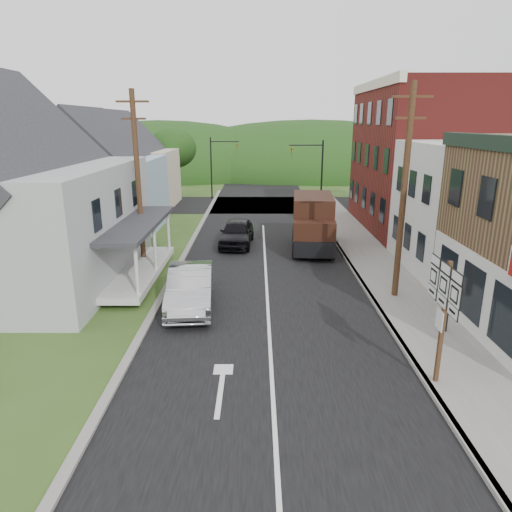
{
  "coord_description": "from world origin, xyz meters",
  "views": [
    {
      "loc": [
        -0.45,
        -15.26,
        7.46
      ],
      "look_at": [
        -0.49,
        2.56,
        2.2
      ],
      "focal_mm": 32.0,
      "sensor_mm": 36.0,
      "label": 1
    }
  ],
  "objects_px": {
    "delivery_van": "(313,223)",
    "dark_sedan": "(237,233)",
    "route_sign_cluster": "(443,305)",
    "warning_sign": "(450,291)",
    "silver_sedan": "(190,288)"
  },
  "relations": [
    {
      "from": "delivery_van",
      "to": "dark_sedan",
      "type": "bearing_deg",
      "value": 173.75
    },
    {
      "from": "route_sign_cluster",
      "to": "warning_sign",
      "type": "distance_m",
      "value": 3.75
    },
    {
      "from": "warning_sign",
      "to": "silver_sedan",
      "type": "bearing_deg",
      "value": 154.1
    },
    {
      "from": "silver_sedan",
      "to": "warning_sign",
      "type": "bearing_deg",
      "value": -20.18
    },
    {
      "from": "delivery_van",
      "to": "warning_sign",
      "type": "relative_size",
      "value": 2.4
    },
    {
      "from": "dark_sedan",
      "to": "warning_sign",
      "type": "distance_m",
      "value": 14.98
    },
    {
      "from": "warning_sign",
      "to": "delivery_van",
      "type": "bearing_deg",
      "value": 96.2
    },
    {
      "from": "dark_sedan",
      "to": "route_sign_cluster",
      "type": "bearing_deg",
      "value": -63.81
    },
    {
      "from": "dark_sedan",
      "to": "route_sign_cluster",
      "type": "distance_m",
      "value": 17.2
    },
    {
      "from": "dark_sedan",
      "to": "delivery_van",
      "type": "height_order",
      "value": "delivery_van"
    },
    {
      "from": "silver_sedan",
      "to": "dark_sedan",
      "type": "relative_size",
      "value": 1.08
    },
    {
      "from": "silver_sedan",
      "to": "dark_sedan",
      "type": "distance_m",
      "value": 10.02
    },
    {
      "from": "dark_sedan",
      "to": "delivery_van",
      "type": "bearing_deg",
      "value": -6.77
    },
    {
      "from": "dark_sedan",
      "to": "route_sign_cluster",
      "type": "height_order",
      "value": "route_sign_cluster"
    },
    {
      "from": "delivery_van",
      "to": "silver_sedan",
      "type": "bearing_deg",
      "value": -119.57
    }
  ]
}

